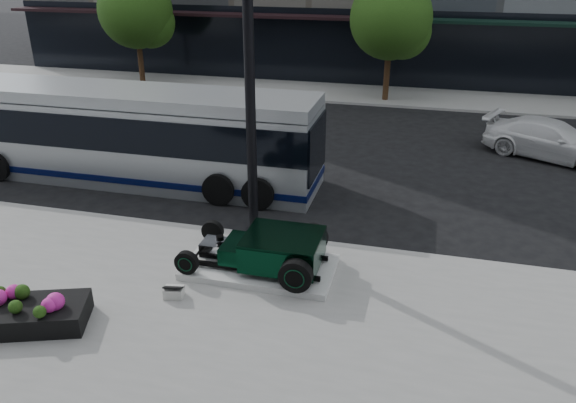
% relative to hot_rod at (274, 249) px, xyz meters
% --- Properties ---
extents(ground, '(120.00, 120.00, 0.00)m').
position_rel_hot_rod_xyz_m(ground, '(-0.08, 3.75, -0.70)').
color(ground, black).
rests_on(ground, ground).
extents(sidewalk_far, '(70.00, 4.00, 0.12)m').
position_rel_hot_rod_xyz_m(sidewalk_far, '(-0.08, 17.75, -0.64)').
color(sidewalk_far, gray).
rests_on(sidewalk_far, ground).
extents(street_trees, '(29.80, 3.80, 5.70)m').
position_rel_hot_rod_xyz_m(street_trees, '(1.06, 16.82, 3.07)').
color(street_trees, black).
rests_on(street_trees, sidewalk_far).
extents(display_plinth, '(3.40, 1.80, 0.15)m').
position_rel_hot_rod_xyz_m(display_plinth, '(-0.33, -0.00, -0.50)').
color(display_plinth, silver).
rests_on(display_plinth, sidewalk_near).
extents(hot_rod, '(3.22, 2.00, 0.81)m').
position_rel_hot_rod_xyz_m(hot_rod, '(0.00, 0.00, 0.00)').
color(hot_rod, black).
rests_on(hot_rod, display_plinth).
extents(info_plaque, '(0.45, 0.37, 0.31)m').
position_rel_hot_rod_xyz_m(info_plaque, '(-1.78, -1.51, -0.45)').
color(info_plaque, silver).
rests_on(info_plaque, sidewalk_near).
extents(lamppost, '(0.44, 0.44, 7.99)m').
position_rel_hot_rod_xyz_m(lamppost, '(-0.97, 1.55, 3.12)').
color(lamppost, black).
rests_on(lamppost, sidewalk_near).
extents(flower_planter, '(2.42, 1.76, 0.71)m').
position_rel_hot_rod_xyz_m(flower_planter, '(-4.09, -3.10, -0.32)').
color(flower_planter, black).
rests_on(flower_planter, sidewalk_near).
extents(transit_bus, '(12.12, 2.88, 2.92)m').
position_rel_hot_rod_xyz_m(transit_bus, '(-6.01, 4.70, 0.79)').
color(transit_bus, '#A6ACB0').
rests_on(transit_bus, ground).
extents(white_sedan, '(4.95, 3.61, 1.33)m').
position_rel_hot_rod_xyz_m(white_sedan, '(7.37, 10.15, -0.03)').
color(white_sedan, white).
rests_on(white_sedan, ground).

